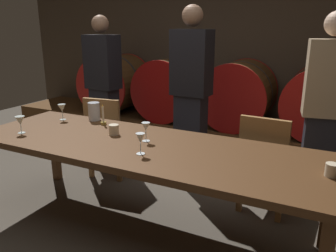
# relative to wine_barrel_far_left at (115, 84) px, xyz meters

# --- Properties ---
(ground_plane) EXTENTS (8.59, 8.59, 0.00)m
(ground_plane) POSITION_rel_wine_barrel_far_left_xyz_m (1.41, -2.14, -0.76)
(ground_plane) COLOR #4C443A
(back_wall) EXTENTS (6.61, 0.24, 2.58)m
(back_wall) POSITION_rel_wine_barrel_far_left_xyz_m (1.41, 0.55, 0.53)
(back_wall) COLOR #473A2D
(back_wall) RESTS_ON ground
(barrel_shelf) EXTENTS (5.95, 0.90, 0.35)m
(barrel_shelf) POSITION_rel_wine_barrel_far_left_xyz_m (1.41, 0.00, -0.59)
(barrel_shelf) COLOR brown
(barrel_shelf) RESTS_ON ground
(wine_barrel_far_left) EXTENTS (0.83, 0.78, 0.83)m
(wine_barrel_far_left) POSITION_rel_wine_barrel_far_left_xyz_m (0.00, 0.00, 0.00)
(wine_barrel_far_left) COLOR brown
(wine_barrel_far_left) RESTS_ON barrel_shelf
(wine_barrel_center_left) EXTENTS (0.83, 0.78, 0.83)m
(wine_barrel_center_left) POSITION_rel_wine_barrel_far_left_xyz_m (0.93, 0.00, 0.00)
(wine_barrel_center_left) COLOR #513319
(wine_barrel_center_left) RESTS_ON barrel_shelf
(wine_barrel_center_right) EXTENTS (0.83, 0.78, 0.83)m
(wine_barrel_center_right) POSITION_rel_wine_barrel_far_left_xyz_m (1.88, 0.00, 0.00)
(wine_barrel_center_right) COLOR brown
(wine_barrel_center_right) RESTS_ON barrel_shelf
(wine_barrel_far_right) EXTENTS (0.83, 0.78, 0.83)m
(wine_barrel_far_right) POSITION_rel_wine_barrel_far_left_xyz_m (2.84, 0.00, 0.00)
(wine_barrel_far_right) COLOR #513319
(wine_barrel_far_right) RESTS_ON barrel_shelf
(dining_table) EXTENTS (2.78, 0.91, 0.73)m
(dining_table) POSITION_rel_wine_barrel_far_left_xyz_m (1.70, -2.08, -0.09)
(dining_table) COLOR #4C2D16
(dining_table) RESTS_ON ground
(chair_left) EXTENTS (0.45, 0.45, 0.88)m
(chair_left) POSITION_rel_wine_barrel_far_left_xyz_m (0.85, -1.36, -0.27)
(chair_left) COLOR olive
(chair_left) RESTS_ON ground
(chair_right) EXTENTS (0.42, 0.42, 0.88)m
(chair_right) POSITION_rel_wine_barrel_far_left_xyz_m (2.50, -1.38, -0.27)
(chair_right) COLOR olive
(chair_right) RESTS_ON ground
(guest_left) EXTENTS (0.40, 0.27, 1.71)m
(guest_left) POSITION_rel_wine_barrel_far_left_xyz_m (0.52, -0.97, 0.11)
(guest_left) COLOR black
(guest_left) RESTS_ON ground
(guest_center) EXTENTS (0.39, 0.26, 1.78)m
(guest_center) POSITION_rel_wine_barrel_far_left_xyz_m (1.66, -1.02, 0.16)
(guest_center) COLOR black
(guest_center) RESTS_ON ground
(guest_right) EXTENTS (0.41, 0.30, 1.70)m
(guest_right) POSITION_rel_wine_barrel_far_left_xyz_m (2.90, -1.02, 0.11)
(guest_right) COLOR black
(guest_right) RESTS_ON ground
(candle_center) EXTENTS (0.05, 0.05, 0.19)m
(candle_center) POSITION_rel_wine_barrel_far_left_xyz_m (1.13, -1.79, 0.02)
(candle_center) COLOR olive
(candle_center) RESTS_ON dining_table
(pitcher) EXTENTS (0.11, 0.11, 0.17)m
(pitcher) POSITION_rel_wine_barrel_far_left_xyz_m (0.96, -1.70, 0.05)
(pitcher) COLOR silver
(pitcher) RESTS_ON dining_table
(wine_glass_far_left) EXTENTS (0.08, 0.08, 0.14)m
(wine_glass_far_left) POSITION_rel_wine_barrel_far_left_xyz_m (0.68, -2.30, 0.07)
(wine_glass_far_left) COLOR silver
(wine_glass_far_left) RESTS_ON dining_table
(wine_glass_center_left) EXTENTS (0.07, 0.07, 0.15)m
(wine_glass_center_left) POSITION_rel_wine_barrel_far_left_xyz_m (0.68, -1.83, 0.08)
(wine_glass_center_left) COLOR silver
(wine_glass_center_left) RESTS_ON dining_table
(wine_glass_center_right) EXTENTS (0.07, 0.07, 0.15)m
(wine_glass_center_right) POSITION_rel_wine_barrel_far_left_xyz_m (1.70, -2.01, 0.08)
(wine_glass_center_right) COLOR white
(wine_glass_center_right) RESTS_ON dining_table
(wine_glass_far_right) EXTENTS (0.06, 0.06, 0.15)m
(wine_glass_far_right) POSITION_rel_wine_barrel_far_left_xyz_m (1.80, -2.27, 0.08)
(wine_glass_far_right) COLOR white
(wine_glass_far_right) RESTS_ON dining_table
(cup_left) EXTENTS (0.08, 0.08, 0.08)m
(cup_left) POSITION_rel_wine_barrel_far_left_xyz_m (1.39, -1.99, 0.01)
(cup_left) COLOR beige
(cup_left) RESTS_ON dining_table
(cup_right) EXTENTS (0.08, 0.08, 0.08)m
(cup_right) POSITION_rel_wine_barrel_far_left_xyz_m (2.99, -2.08, 0.01)
(cup_right) COLOR beige
(cup_right) RESTS_ON dining_table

